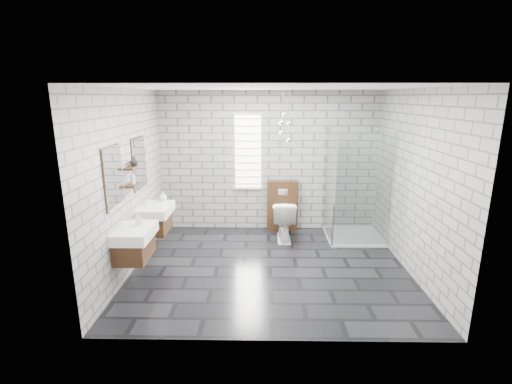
{
  "coord_description": "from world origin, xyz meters",
  "views": [
    {
      "loc": [
        -0.13,
        -5.31,
        2.58
      ],
      "look_at": [
        -0.22,
        0.35,
        1.12
      ],
      "focal_mm": 26.0,
      "sensor_mm": 36.0,
      "label": 1
    }
  ],
  "objects_px": {
    "vanity_right": "(154,211)",
    "vanity_left": "(132,234)",
    "cistern_panel": "(282,205)",
    "toilet": "(284,220)",
    "shower_enclosure": "(351,214)"
  },
  "relations": [
    {
      "from": "vanity_left",
      "to": "cistern_panel",
      "type": "bearing_deg",
      "value": 46.19
    },
    {
      "from": "vanity_left",
      "to": "shower_enclosure",
      "type": "bearing_deg",
      "value": 27.32
    },
    {
      "from": "vanity_right",
      "to": "cistern_panel",
      "type": "distance_m",
      "value": 2.52
    },
    {
      "from": "cistern_panel",
      "to": "shower_enclosure",
      "type": "distance_m",
      "value": 1.33
    },
    {
      "from": "cistern_panel",
      "to": "toilet",
      "type": "distance_m",
      "value": 0.53
    },
    {
      "from": "vanity_right",
      "to": "toilet",
      "type": "distance_m",
      "value": 2.33
    },
    {
      "from": "vanity_right",
      "to": "vanity_left",
      "type": "bearing_deg",
      "value": -90.0
    },
    {
      "from": "cistern_panel",
      "to": "toilet",
      "type": "bearing_deg",
      "value": -90.0
    },
    {
      "from": "cistern_panel",
      "to": "toilet",
      "type": "height_order",
      "value": "cistern_panel"
    },
    {
      "from": "vanity_left",
      "to": "vanity_right",
      "type": "height_order",
      "value": "same"
    },
    {
      "from": "vanity_right",
      "to": "cistern_panel",
      "type": "xyz_separation_m",
      "value": [
        2.19,
        1.22,
        -0.26
      ]
    },
    {
      "from": "cistern_panel",
      "to": "vanity_left",
      "type": "bearing_deg",
      "value": -133.81
    },
    {
      "from": "vanity_right",
      "to": "shower_enclosure",
      "type": "relative_size",
      "value": 0.77
    },
    {
      "from": "vanity_right",
      "to": "toilet",
      "type": "relative_size",
      "value": 2.1
    },
    {
      "from": "shower_enclosure",
      "to": "vanity_right",
      "type": "bearing_deg",
      "value": -168.31
    }
  ]
}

